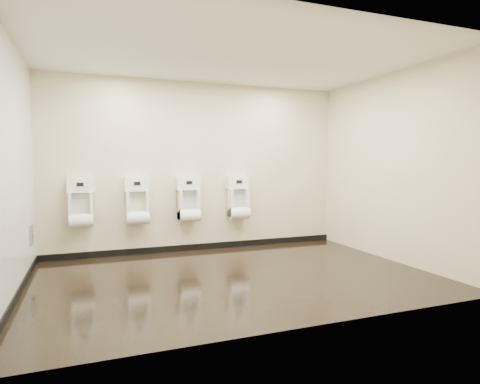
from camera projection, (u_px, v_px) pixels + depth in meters
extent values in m
cube|color=black|center=(235.00, 276.00, 5.18)|extent=(5.00, 3.50, 0.00)
cube|color=silver|center=(235.00, 55.00, 4.98)|extent=(5.00, 3.50, 0.00)
cube|color=beige|center=(199.00, 167.00, 6.71)|extent=(5.00, 0.02, 2.80)
cube|color=beige|center=(305.00, 170.00, 3.45)|extent=(5.00, 0.02, 2.80)
cube|color=beige|center=(11.00, 169.00, 4.20)|extent=(0.02, 3.50, 2.80)
cube|color=beige|center=(393.00, 167.00, 5.97)|extent=(0.02, 3.50, 2.80)
cube|color=white|center=(12.00, 169.00, 4.20)|extent=(0.01, 3.50, 2.80)
cube|color=black|center=(200.00, 247.00, 6.80)|extent=(5.00, 0.02, 0.10)
cube|color=black|center=(18.00, 295.00, 4.30)|extent=(0.02, 3.50, 0.10)
cube|color=#9E9EA3|center=(31.00, 235.00, 5.39)|extent=(0.03, 0.25, 0.25)
cylinder|color=silver|center=(33.00, 235.00, 5.39)|extent=(0.02, 0.04, 0.04)
cube|color=white|center=(81.00, 209.00, 5.98)|extent=(0.34, 0.24, 0.48)
cube|color=silver|center=(81.00, 205.00, 6.06)|extent=(0.25, 0.01, 0.36)
cylinder|color=white|center=(81.00, 221.00, 5.94)|extent=(0.34, 0.21, 0.21)
cube|color=white|center=(80.00, 186.00, 5.99)|extent=(0.38, 0.18, 0.21)
cube|color=black|center=(80.00, 185.00, 5.90)|extent=(0.09, 0.01, 0.05)
cube|color=silver|center=(80.00, 184.00, 5.90)|extent=(0.11, 0.01, 0.07)
cylinder|color=silver|center=(94.00, 185.00, 6.06)|extent=(0.01, 0.03, 0.03)
cube|color=white|center=(137.00, 206.00, 6.27)|extent=(0.34, 0.24, 0.48)
cube|color=silver|center=(137.00, 203.00, 6.35)|extent=(0.25, 0.01, 0.36)
cylinder|color=white|center=(138.00, 218.00, 6.23)|extent=(0.34, 0.21, 0.21)
cube|color=white|center=(137.00, 185.00, 6.28)|extent=(0.38, 0.18, 0.21)
cube|color=black|center=(137.00, 184.00, 6.19)|extent=(0.09, 0.01, 0.05)
cube|color=silver|center=(137.00, 184.00, 6.19)|extent=(0.11, 0.01, 0.07)
cylinder|color=silver|center=(149.00, 184.00, 6.35)|extent=(0.01, 0.03, 0.03)
cube|color=white|center=(189.00, 205.00, 6.57)|extent=(0.34, 0.24, 0.48)
cube|color=silver|center=(187.00, 202.00, 6.64)|extent=(0.25, 0.01, 0.36)
cylinder|color=white|center=(190.00, 215.00, 6.52)|extent=(0.34, 0.21, 0.21)
cube|color=white|center=(188.00, 184.00, 6.57)|extent=(0.38, 0.18, 0.21)
cube|color=black|center=(189.00, 183.00, 6.48)|extent=(0.09, 0.01, 0.05)
cube|color=silver|center=(189.00, 183.00, 6.48)|extent=(0.11, 0.01, 0.07)
cylinder|color=silver|center=(199.00, 183.00, 6.64)|extent=(0.01, 0.03, 0.03)
cube|color=white|center=(238.00, 203.00, 6.87)|extent=(0.34, 0.24, 0.48)
cube|color=silver|center=(236.00, 200.00, 6.94)|extent=(0.25, 0.01, 0.36)
cylinder|color=white|center=(239.00, 213.00, 6.82)|extent=(0.34, 0.21, 0.21)
cube|color=white|center=(237.00, 183.00, 6.88)|extent=(0.38, 0.18, 0.21)
cube|color=black|center=(239.00, 182.00, 6.79)|extent=(0.09, 0.01, 0.05)
cube|color=silver|center=(239.00, 182.00, 6.79)|extent=(0.11, 0.01, 0.07)
cylinder|color=silver|center=(248.00, 183.00, 6.95)|extent=(0.01, 0.03, 0.03)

